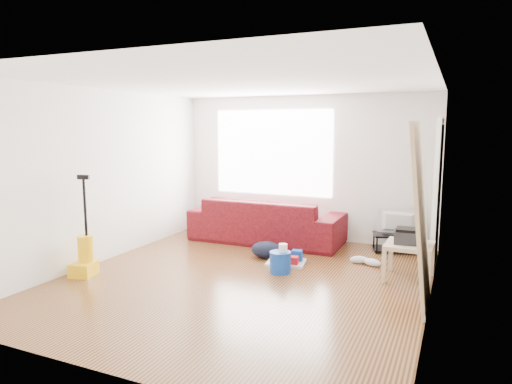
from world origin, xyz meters
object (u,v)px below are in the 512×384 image
at_px(backpack, 266,257).
at_px(vacuum, 85,257).
at_px(side_table, 409,249).
at_px(cleaning_tray, 288,260).
at_px(sofa, 266,241).
at_px(bucket, 280,272).
at_px(tv_stand, 397,242).

relative_size(backpack, vacuum, 0.34).
bearing_deg(vacuum, side_table, 7.27).
relative_size(cleaning_tray, vacuum, 0.45).
bearing_deg(sofa, backpack, 112.46).
height_order(bucket, cleaning_tray, cleaning_tray).
relative_size(sofa, bucket, 8.97).
bearing_deg(bucket, sofa, 119.03).
bearing_deg(backpack, tv_stand, 23.69).
height_order(cleaning_tray, vacuum, vacuum).
xyz_separation_m(tv_stand, vacuum, (-3.65, -2.92, 0.10)).
height_order(bucket, vacuum, vacuum).
bearing_deg(cleaning_tray, tv_stand, 44.91).
relative_size(sofa, cleaning_tray, 4.30).
bearing_deg(tv_stand, bucket, -143.57).
xyz_separation_m(sofa, vacuum, (-1.51, -2.65, 0.25)).
distance_m(tv_stand, side_table, 1.40).
bearing_deg(bucket, vacuum, -153.69).
xyz_separation_m(sofa, cleaning_tray, (0.78, -1.08, 0.06)).
xyz_separation_m(tv_stand, backpack, (-1.76, -1.18, -0.15)).
distance_m(side_table, vacuum, 4.25).
bearing_deg(bucket, backpack, 127.80).
bearing_deg(tv_stand, sofa, 170.32).
bearing_deg(cleaning_tray, backpack, 156.92).
xyz_separation_m(bucket, backpack, (-0.45, 0.58, 0.00)).
height_order(tv_stand, backpack, tv_stand).
xyz_separation_m(side_table, bucket, (-1.61, -0.41, -0.40)).
bearing_deg(sofa, side_table, 156.18).
distance_m(tv_stand, backpack, 2.13).
distance_m(side_table, bucket, 1.71).
bearing_deg(side_table, cleaning_tray, -179.83).
relative_size(cleaning_tray, backpack, 1.34).
relative_size(sofa, vacuum, 1.93).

